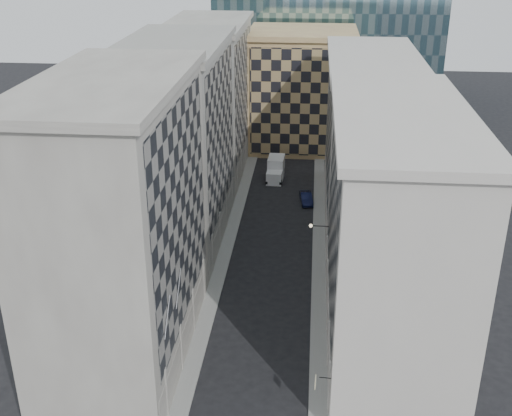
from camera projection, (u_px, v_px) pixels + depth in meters
The scene contains 13 objects.
sidewalk_west at pixel (226, 248), 72.91m from camera, with size 1.50×100.00×0.15m, color gray.
sidewalk_east at pixel (319, 252), 72.03m from camera, with size 1.50×100.00×0.15m, color gray.
bldg_left_a at pixel (122, 225), 51.31m from camera, with size 10.80×22.80×23.70m.
bldg_left_b at pixel (178, 144), 71.52m from camera, with size 10.80×22.80×22.70m.
bldg_left_c at pixel (209, 99), 91.73m from camera, with size 10.80×22.80×21.70m.
bldg_right_a at pixel (391, 231), 53.74m from camera, with size 10.80×26.80×20.70m.
bldg_right_b at pixel (369, 138), 78.49m from camera, with size 10.80×28.80×19.70m.
tan_block at pixel (302, 89), 102.95m from camera, with size 16.80×14.80×18.80m.
flagpoles_left at pixel (173, 302), 47.91m from camera, with size 0.10×6.33×2.33m.
bracket_lamp at pixel (313, 226), 64.15m from camera, with size 1.98×0.36×0.36m.
box_truck at pixel (276, 170), 92.44m from camera, with size 2.44×5.62×3.04m.
dark_car at pixel (306, 198), 84.62m from camera, with size 1.43×4.10×1.35m, color black.
shop_sign at pixel (316, 382), 45.97m from camera, with size 1.19×0.76×0.84m.
Camera 1 is at (4.03, -34.14, 33.96)m, focal length 45.00 mm.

